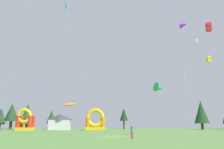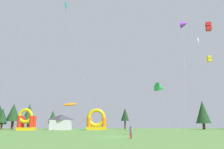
{
  "view_description": "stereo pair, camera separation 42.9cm",
  "coord_description": "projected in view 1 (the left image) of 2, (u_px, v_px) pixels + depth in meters",
  "views": [
    {
      "loc": [
        -0.8,
        -33.19,
        1.84
      ],
      "look_at": [
        0.0,
        6.56,
        10.42
      ],
      "focal_mm": 36.46,
      "sensor_mm": 36.0,
      "label": 1
    },
    {
      "loc": [
        -0.37,
        -33.2,
        1.84
      ],
      "look_at": [
        0.0,
        6.56,
        10.42
      ],
      "focal_mm": 36.46,
      "sensor_mm": 36.0,
      "label": 2
    }
  ],
  "objects": [
    {
      "name": "tree_row_1",
      "position": [
        1.0,
        116.0,
        72.38
      ],
      "size": [
        3.22,
        3.22,
        6.66
      ],
      "color": "#4C331E",
      "rests_on": "ground_plane"
    },
    {
      "name": "inflatable_red_slide",
      "position": [
        95.0,
        122.0,
        66.26
      ],
      "size": [
        5.58,
        4.54,
        6.13
      ],
      "color": "yellow",
      "rests_on": "ground_plane"
    },
    {
      "name": "tree_row_3",
      "position": [
        28.0,
        114.0,
        77.28
      ],
      "size": [
        5.06,
        5.06,
        8.43
      ],
      "color": "#4C331E",
      "rests_on": "ground_plane"
    },
    {
      "name": "kite_green_delta",
      "position": [
        159.0,
        88.0,
        56.39
      ],
      "size": [
        3.22,
        4.54,
        11.84
      ],
      "color": "green",
      "rests_on": "ground_plane"
    },
    {
      "name": "kite_red_box",
      "position": [
        209.0,
        27.0,
        33.12
      ],
      "size": [
        3.94,
        0.91,
        16.22
      ],
      "color": "red",
      "rests_on": "ground_plane"
    },
    {
      "name": "kite_white_diamond",
      "position": [
        198.0,
        41.0,
        65.44
      ],
      "size": [
        8.47,
        2.47,
        25.81
      ],
      "color": "white",
      "rests_on": "ground_plane"
    },
    {
      "name": "tree_row_2",
      "position": [
        12.0,
        112.0,
        76.08
      ],
      "size": [
        4.57,
        4.57,
        8.44
      ],
      "color": "#4C331E",
      "rests_on": "ground_plane"
    },
    {
      "name": "tree_row_6",
      "position": [
        201.0,
        112.0,
        72.9
      ],
      "size": [
        4.64,
        4.64,
        9.05
      ],
      "color": "#4C331E",
      "rests_on": "ground_plane"
    },
    {
      "name": "kite_purple_delta",
      "position": [
        183.0,
        24.0,
        48.21
      ],
      "size": [
        4.44,
        8.08,
        23.27
      ],
      "color": "purple",
      "rests_on": "ground_plane"
    },
    {
      "name": "kite_orange_parafoil",
      "position": [
        69.0,
        104.0,
        57.42
      ],
      "size": [
        4.23,
        2.62,
        7.29
      ],
      "color": "orange",
      "rests_on": "ground_plane"
    },
    {
      "name": "festival_tent",
      "position": [
        60.0,
        122.0,
        65.12
      ],
      "size": [
        5.85,
        3.19,
        4.41
      ],
      "color": "silver",
      "rests_on": "ground_plane"
    },
    {
      "name": "kite_yellow_box",
      "position": [
        209.0,
        59.0,
        43.17
      ],
      "size": [
        0.64,
        4.99,
        14.4
      ],
      "color": "yellow",
      "rests_on": "ground_plane"
    },
    {
      "name": "tree_row_4",
      "position": [
        52.0,
        117.0,
        77.39
      ],
      "size": [
        3.17,
        3.17,
        6.38
      ],
      "color": "#4C331E",
      "rests_on": "ground_plane"
    },
    {
      "name": "ground_plane",
      "position": [
        113.0,
        137.0,
        32.06
      ],
      "size": [
        120.0,
        120.0,
        0.0
      ],
      "primitive_type": "plane",
      "color": "#5B8C42"
    },
    {
      "name": "person_left_edge",
      "position": [
        132.0,
        131.0,
        27.59
      ],
      "size": [
        0.3,
        0.3,
        1.55
      ],
      "rotation": [
        0.0,
        0.0,
        0.14
      ],
      "color": "#B21E26",
      "rests_on": "ground_plane"
    },
    {
      "name": "inflatable_orange_dome",
      "position": [
        25.0,
        122.0,
        60.63
      ],
      "size": [
        4.15,
        3.63,
        5.81
      ],
      "color": "yellow",
      "rests_on": "ground_plane"
    },
    {
      "name": "kite_teal_diamond",
      "position": [
        65.0,
        6.0,
        47.11
      ],
      "size": [
        7.06,
        5.53,
        26.43
      ],
      "color": "#0C7F7A",
      "rests_on": "ground_plane"
    },
    {
      "name": "tree_row_5",
      "position": [
        124.0,
        115.0,
        75.73
      ],
      "size": [
        2.8,
        2.8,
        6.86
      ],
      "color": "#4C331E",
      "rests_on": "ground_plane"
    }
  ]
}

